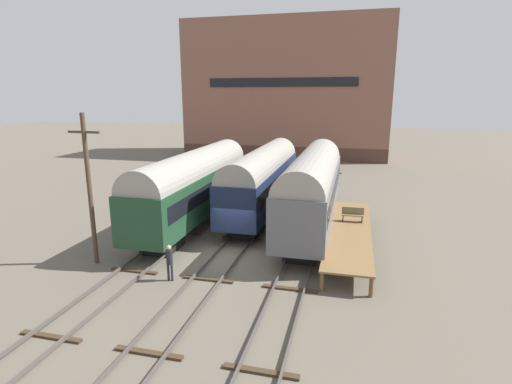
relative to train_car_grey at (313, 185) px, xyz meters
name	(u,v)px	position (x,y,z in m)	size (l,w,h in m)	color
ground_plane	(227,257)	(-4.10, -6.21, -3.07)	(200.00, 200.00, 0.00)	#60594C
track_left	(161,248)	(-8.19, -6.21, -2.93)	(2.60, 60.00, 0.26)	#4C4742
track_middle	(227,255)	(-4.10, -6.21, -2.93)	(2.60, 60.00, 0.26)	#4C4742
track_right	(299,262)	(0.00, -6.21, -2.93)	(2.60, 60.00, 0.26)	#4C4742
train_car_grey	(313,185)	(0.00, 0.00, 0.00)	(3.01, 15.55, 5.41)	black
train_car_navy	(263,176)	(-4.10, 2.84, -0.16)	(2.86, 15.58, 5.11)	black
train_car_green	(195,183)	(-8.19, -0.79, -0.11)	(3.01, 15.85, 5.23)	black
station_platform	(349,231)	(2.59, -2.74, -2.11)	(2.54, 12.80, 1.05)	brown
bench	(353,214)	(2.74, -1.01, -1.53)	(1.40, 0.40, 0.91)	brown
person_worker	(169,259)	(-5.92, -9.66, -1.94)	(0.32, 0.32, 1.86)	#282833
utility_pole	(89,188)	(-10.83, -8.63, 1.15)	(1.80, 0.24, 8.12)	#473828
warehouse_building	(287,90)	(-7.60, 34.36, 6.64)	(29.34, 10.54, 19.43)	#4F342A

